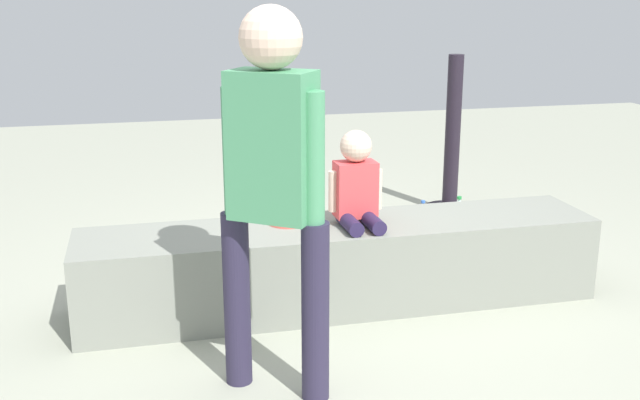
% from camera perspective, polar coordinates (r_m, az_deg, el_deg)
% --- Properties ---
extents(ground_plane, '(12.00, 12.00, 0.00)m').
position_cam_1_polar(ground_plane, '(4.01, 1.56, -7.83)').
color(ground_plane, '#9C9F8D').
extents(concrete_ledge, '(2.67, 0.52, 0.44)m').
position_cam_1_polar(concrete_ledge, '(3.93, 1.58, -4.90)').
color(concrete_ledge, gray).
rests_on(concrete_ledge, ground_plane).
extents(child_seated, '(0.28, 0.32, 0.48)m').
position_cam_1_polar(child_seated, '(3.80, 2.77, 1.23)').
color(child_seated, '#261D41').
rests_on(child_seated, concrete_ledge).
extents(adult_standing, '(0.39, 0.34, 1.55)m').
position_cam_1_polar(adult_standing, '(2.88, -3.58, 2.26)').
color(adult_standing, '#29243D').
rests_on(adult_standing, ground_plane).
extents(cake_plate, '(0.22, 0.22, 0.06)m').
position_cam_1_polar(cake_plate, '(3.88, -2.38, -1.42)').
color(cake_plate, '#E0594C').
rests_on(cake_plate, concrete_ledge).
extents(gift_bag, '(0.22, 0.08, 0.29)m').
position_cam_1_polar(gift_bag, '(4.78, -3.40, -2.30)').
color(gift_bag, '#B259BF').
rests_on(gift_bag, ground_plane).
extents(railing_post, '(0.36, 0.36, 1.15)m').
position_cam_1_polar(railing_post, '(5.57, 9.94, 3.42)').
color(railing_post, black).
rests_on(railing_post, ground_plane).
extents(water_bottle_near_gift, '(0.07, 0.07, 0.23)m').
position_cam_1_polar(water_bottle_near_gift, '(5.27, 10.44, -1.05)').
color(water_bottle_near_gift, silver).
rests_on(water_bottle_near_gift, ground_plane).
extents(water_bottle_far_side, '(0.06, 0.06, 0.20)m').
position_cam_1_polar(water_bottle_far_side, '(5.24, 7.77, -1.18)').
color(water_bottle_far_side, silver).
rests_on(water_bottle_far_side, ground_plane).
extents(party_cup_red, '(0.08, 0.08, 0.10)m').
position_cam_1_polar(party_cup_red, '(4.69, 5.98, -3.67)').
color(party_cup_red, red).
rests_on(party_cup_red, ground_plane).
extents(cake_box_white, '(0.34, 0.32, 0.14)m').
position_cam_1_polar(cake_box_white, '(4.76, -12.07, -3.39)').
color(cake_box_white, white).
rests_on(cake_box_white, ground_plane).
extents(handbag_black_leather, '(0.27, 0.12, 0.29)m').
position_cam_1_polar(handbag_black_leather, '(4.57, 3.02, -3.48)').
color(handbag_black_leather, black).
rests_on(handbag_black_leather, ground_plane).
extents(handbag_brown_canvas, '(0.31, 0.12, 0.35)m').
position_cam_1_polar(handbag_brown_canvas, '(5.00, 2.65, -1.45)').
color(handbag_brown_canvas, brown).
rests_on(handbag_brown_canvas, ground_plane).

